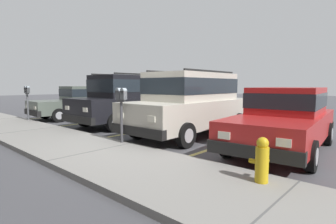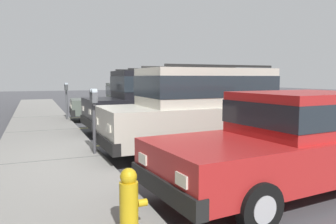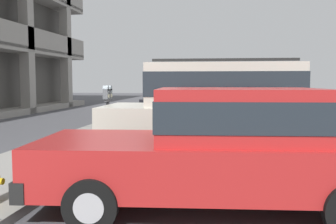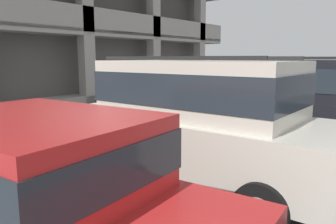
% 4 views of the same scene
% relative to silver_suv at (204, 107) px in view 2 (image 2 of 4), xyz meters
% --- Properties ---
extents(ground_plane, '(80.00, 80.00, 0.10)m').
position_rel_silver_suv_xyz_m(ground_plane, '(0.12, 2.13, -1.14)').
color(ground_plane, '#4C4C51').
extents(sidewalk, '(40.00, 2.20, 0.12)m').
position_rel_silver_suv_xyz_m(sidewalk, '(0.12, 3.43, -1.03)').
color(sidewalk, gray).
rests_on(sidewalk, ground_plane).
extents(parking_stall_lines, '(12.89, 4.80, 0.01)m').
position_rel_silver_suv_xyz_m(parking_stall_lines, '(1.71, 0.73, -1.08)').
color(parking_stall_lines, '#DBD16B').
rests_on(parking_stall_lines, ground_plane).
extents(silver_suv, '(2.10, 4.82, 2.03)m').
position_rel_silver_suv_xyz_m(silver_suv, '(0.00, 0.00, 0.00)').
color(silver_suv, beige).
rests_on(silver_suv, ground_plane).
extents(red_sedan, '(2.14, 4.62, 1.54)m').
position_rel_silver_suv_xyz_m(red_sedan, '(-2.84, -0.04, -0.27)').
color(red_sedan, red).
rests_on(red_sedan, ground_plane).
extents(dark_hatchback, '(2.11, 4.83, 2.03)m').
position_rel_silver_suv_xyz_m(dark_hatchback, '(3.22, -0.15, 0.00)').
color(dark_hatchback, black).
rests_on(dark_hatchback, ground_plane).
extents(blue_coupe, '(2.04, 4.58, 1.54)m').
position_rel_silver_suv_xyz_m(blue_coupe, '(6.71, -0.02, -0.27)').
color(blue_coupe, '#5B665B').
rests_on(blue_coupe, ground_plane).
extents(parking_meter_near, '(0.35, 0.12, 1.41)m').
position_rel_silver_suv_xyz_m(parking_meter_near, '(0.37, 2.48, 0.08)').
color(parking_meter_near, '#47474C').
rests_on(parking_meter_near, sidewalk).
extents(parking_meter_far, '(0.35, 0.12, 1.45)m').
position_rel_silver_suv_xyz_m(parking_meter_far, '(6.76, 2.46, 0.11)').
color(parking_meter_far, '#595B60').
rests_on(parking_meter_far, sidewalk).
extents(fire_hydrant, '(0.30, 0.30, 0.70)m').
position_rel_silver_suv_xyz_m(fire_hydrant, '(-3.45, 2.77, -0.62)').
color(fire_hydrant, gold).
rests_on(fire_hydrant, sidewalk).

